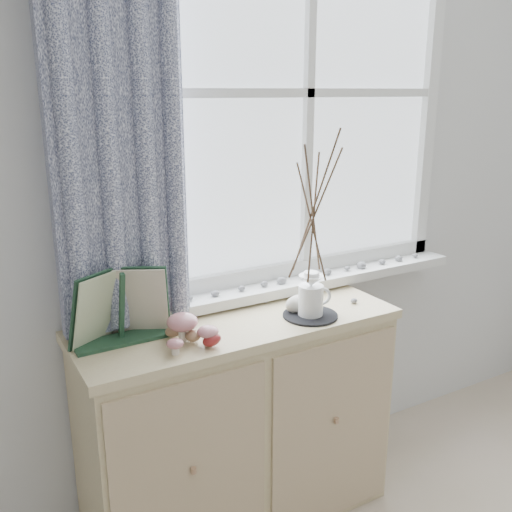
% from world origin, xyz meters
% --- Properties ---
extents(sideboard, '(1.20, 0.45, 0.85)m').
position_xyz_m(sideboard, '(-0.15, 1.75, 0.43)').
color(sideboard, beige).
rests_on(sideboard, ground).
extents(botanical_book, '(0.38, 0.14, 0.26)m').
position_xyz_m(botanical_book, '(-0.57, 1.76, 0.98)').
color(botanical_book, '#1F412B').
rests_on(botanical_book, sideboard).
extents(toadstool_cluster, '(0.18, 0.16, 0.10)m').
position_xyz_m(toadstool_cluster, '(-0.39, 1.66, 0.91)').
color(toadstool_cluster, white).
rests_on(toadstool_cluster, sideboard).
extents(wooden_eggs, '(0.13, 0.17, 0.06)m').
position_xyz_m(wooden_eggs, '(-0.37, 1.66, 0.88)').
color(wooden_eggs, tan).
rests_on(wooden_eggs, sideboard).
extents(songbird_figurine, '(0.15, 0.08, 0.08)m').
position_xyz_m(songbird_figurine, '(0.08, 1.71, 0.89)').
color(songbird_figurine, silver).
rests_on(songbird_figurine, sideboard).
extents(crocheted_doily, '(0.21, 0.21, 0.01)m').
position_xyz_m(crocheted_doily, '(0.10, 1.65, 0.85)').
color(crocheted_doily, black).
rests_on(crocheted_doily, sideboard).
extents(twig_pitcher, '(0.32, 0.32, 0.70)m').
position_xyz_m(twig_pitcher, '(0.10, 1.65, 1.25)').
color(twig_pitcher, white).
rests_on(twig_pitcher, crocheted_doily).
extents(sideboard_pebbles, '(0.33, 0.23, 0.02)m').
position_xyz_m(sideboard_pebbles, '(0.15, 1.75, 0.86)').
color(sideboard_pebbles, gray).
rests_on(sideboard_pebbles, sideboard).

